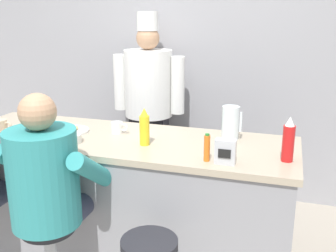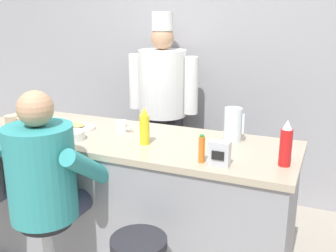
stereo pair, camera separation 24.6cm
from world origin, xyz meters
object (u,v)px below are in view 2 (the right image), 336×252
at_px(hot_sauce_bottle_orange, 202,149).
at_px(cereal_bowl, 72,135).
at_px(coffee_mug_tan, 12,122).
at_px(coffee_mug_white, 122,126).
at_px(napkin_dispenser_chrome, 220,154).
at_px(breakfast_plate, 77,127).
at_px(water_pitcher_clear, 233,125).
at_px(diner_seated_teal, 46,177).
at_px(ketchup_bottle_red, 286,144).
at_px(mustard_bottle_yellow, 145,127).
at_px(cook_in_whites_near, 163,99).

relative_size(hot_sauce_bottle_orange, cereal_bowl, 0.97).
xyz_separation_m(coffee_mug_tan, coffee_mug_white, (0.77, 0.24, -0.01)).
bearing_deg(coffee_mug_tan, napkin_dispenser_chrome, -4.09).
distance_m(breakfast_plate, coffee_mug_tan, 0.48).
bearing_deg(cereal_bowl, water_pitcher_clear, 21.64).
height_order(coffee_mug_tan, diner_seated_teal, diner_seated_teal).
xyz_separation_m(ketchup_bottle_red, coffee_mug_white, (-1.13, 0.21, -0.08)).
relative_size(hot_sauce_bottle_orange, coffee_mug_tan, 1.13).
xyz_separation_m(ketchup_bottle_red, diner_seated_teal, (-1.27, -0.44, -0.23)).
xyz_separation_m(hot_sauce_bottle_orange, breakfast_plate, (-1.02, 0.26, -0.06)).
xyz_separation_m(breakfast_plate, napkin_dispenser_chrome, (1.12, -0.27, 0.06)).
bearing_deg(ketchup_bottle_red, coffee_mug_tan, -179.09).
relative_size(ketchup_bottle_red, hot_sauce_bottle_orange, 1.62).
height_order(ketchup_bottle_red, coffee_mug_white, ketchup_bottle_red).
bearing_deg(breakfast_plate, napkin_dispenser_chrome, -13.54).
relative_size(ketchup_bottle_red, napkin_dispenser_chrome, 1.86).
bearing_deg(napkin_dispenser_chrome, coffee_mug_white, 156.54).
xyz_separation_m(hot_sauce_bottle_orange, coffee_mug_tan, (-1.47, 0.10, -0.03)).
bearing_deg(mustard_bottle_yellow, breakfast_plate, 170.21).
height_order(ketchup_bottle_red, cook_in_whites_near, cook_in_whites_near).
bearing_deg(diner_seated_teal, cook_in_whites_near, 90.07).
xyz_separation_m(diner_seated_teal, cook_in_whites_near, (-0.00, 1.67, 0.13)).
relative_size(coffee_mug_white, napkin_dispenser_chrome, 0.88).
relative_size(ketchup_bottle_red, mustard_bottle_yellow, 1.09).
height_order(mustard_bottle_yellow, breakfast_plate, mustard_bottle_yellow).
distance_m(cereal_bowl, diner_seated_teal, 0.40).
relative_size(water_pitcher_clear, coffee_mug_tan, 1.56).
height_order(coffee_mug_white, napkin_dispenser_chrome, napkin_dispenser_chrome).
relative_size(breakfast_plate, cook_in_whites_near, 0.14).
bearing_deg(water_pitcher_clear, cereal_bowl, -158.36).
height_order(ketchup_bottle_red, coffee_mug_tan, ketchup_bottle_red).
xyz_separation_m(mustard_bottle_yellow, diner_seated_teal, (-0.41, -0.47, -0.22)).
bearing_deg(coffee_mug_tan, coffee_mug_white, 17.09).
bearing_deg(cook_in_whites_near, coffee_mug_white, -82.12).
height_order(coffee_mug_tan, cook_in_whites_near, cook_in_whites_near).
bearing_deg(napkin_dispenser_chrome, breakfast_plate, 166.46).
distance_m(cereal_bowl, cook_in_whites_near, 1.31).
height_order(hot_sauce_bottle_orange, coffee_mug_tan, hot_sauce_bottle_orange).
bearing_deg(cereal_bowl, diner_seated_teal, -78.40).
bearing_deg(napkin_dispenser_chrome, cook_in_whites_near, 124.64).
relative_size(ketchup_bottle_red, cook_in_whites_near, 0.15).
height_order(mustard_bottle_yellow, cook_in_whites_near, cook_in_whites_near).
distance_m(ketchup_bottle_red, coffee_mug_white, 1.15).
bearing_deg(cereal_bowl, ketchup_bottle_red, 3.40).
xyz_separation_m(water_pitcher_clear, napkin_dispenser_chrome, (0.04, -0.45, -0.04)).
distance_m(mustard_bottle_yellow, cook_in_whites_near, 1.27).
bearing_deg(water_pitcher_clear, napkin_dispenser_chrome, -84.73).
relative_size(hot_sauce_bottle_orange, cook_in_whites_near, 0.09).
relative_size(ketchup_bottle_red, coffee_mug_white, 2.12).
relative_size(breakfast_plate, diner_seated_teal, 0.18).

